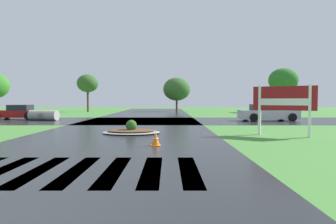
{
  "coord_description": "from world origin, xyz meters",
  "views": [
    {
      "loc": [
        2.19,
        -3.12,
        1.7
      ],
      "look_at": [
        2.2,
        11.56,
        1.05
      ],
      "focal_mm": 30.2,
      "sensor_mm": 36.0,
      "label": 1
    }
  ],
  "objects_px": {
    "drainage_pipe_stack": "(44,115)",
    "traffic_cone": "(155,139)",
    "car_blue_compact": "(18,112)",
    "estate_billboard": "(284,101)",
    "car_white_sedan": "(268,113)",
    "median_island": "(131,131)"
  },
  "relations": [
    {
      "from": "drainage_pipe_stack",
      "to": "traffic_cone",
      "type": "relative_size",
      "value": 4.85
    },
    {
      "from": "car_blue_compact",
      "to": "estate_billboard",
      "type": "bearing_deg",
      "value": 146.07
    },
    {
      "from": "estate_billboard",
      "to": "car_white_sedan",
      "type": "bearing_deg",
      "value": -76.11
    },
    {
      "from": "estate_billboard",
      "to": "drainage_pipe_stack",
      "type": "distance_m",
      "value": 18.54
    },
    {
      "from": "estate_billboard",
      "to": "drainage_pipe_stack",
      "type": "height_order",
      "value": "estate_billboard"
    },
    {
      "from": "car_blue_compact",
      "to": "traffic_cone",
      "type": "bearing_deg",
      "value": 129.36
    },
    {
      "from": "car_blue_compact",
      "to": "car_white_sedan",
      "type": "bearing_deg",
      "value": 172.68
    },
    {
      "from": "estate_billboard",
      "to": "median_island",
      "type": "xyz_separation_m",
      "value": [
        -7.24,
        1.01,
        -1.5
      ]
    },
    {
      "from": "car_white_sedan",
      "to": "traffic_cone",
      "type": "distance_m",
      "value": 15.01
    },
    {
      "from": "median_island",
      "to": "drainage_pipe_stack",
      "type": "xyz_separation_m",
      "value": [
        -8.35,
        8.95,
        0.29
      ]
    },
    {
      "from": "car_white_sedan",
      "to": "traffic_cone",
      "type": "xyz_separation_m",
      "value": [
        -8.48,
        -12.37,
        -0.38
      ]
    },
    {
      "from": "car_blue_compact",
      "to": "drainage_pipe_stack",
      "type": "height_order",
      "value": "car_blue_compact"
    },
    {
      "from": "drainage_pipe_stack",
      "to": "car_blue_compact",
      "type": "bearing_deg",
      "value": 152.66
    },
    {
      "from": "median_island",
      "to": "traffic_cone",
      "type": "xyz_separation_m",
      "value": [
        1.39,
        -3.84,
        0.11
      ]
    },
    {
      "from": "estate_billboard",
      "to": "car_white_sedan",
      "type": "height_order",
      "value": "estate_billboard"
    },
    {
      "from": "estate_billboard",
      "to": "traffic_cone",
      "type": "relative_size",
      "value": 4.8
    },
    {
      "from": "car_blue_compact",
      "to": "traffic_cone",
      "type": "xyz_separation_m",
      "value": [
        12.64,
        -14.28,
        -0.33
      ]
    },
    {
      "from": "car_white_sedan",
      "to": "car_blue_compact",
      "type": "xyz_separation_m",
      "value": [
        -21.13,
        1.91,
        -0.05
      ]
    },
    {
      "from": "drainage_pipe_stack",
      "to": "traffic_cone",
      "type": "xyz_separation_m",
      "value": [
        9.74,
        -12.78,
        -0.18
      ]
    },
    {
      "from": "traffic_cone",
      "to": "drainage_pipe_stack",
      "type": "bearing_deg",
      "value": 127.31
    },
    {
      "from": "median_island",
      "to": "car_blue_compact",
      "type": "bearing_deg",
      "value": 137.13
    },
    {
      "from": "median_island",
      "to": "car_blue_compact",
      "type": "height_order",
      "value": "car_blue_compact"
    }
  ]
}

